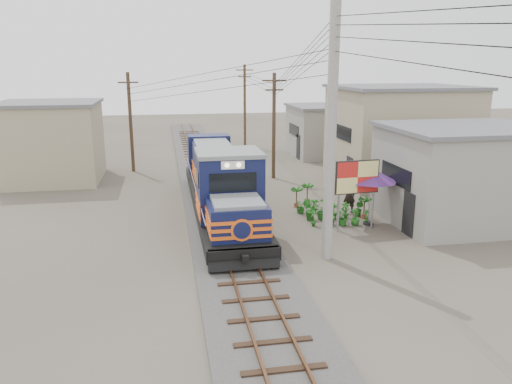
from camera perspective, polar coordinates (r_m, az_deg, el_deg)
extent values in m
plane|color=#473F35|center=(20.06, -2.04, -7.69)|extent=(120.00, 120.00, 0.00)
cube|color=#595651|center=(29.48, -4.90, -0.30)|extent=(3.60, 70.00, 0.16)
cube|color=#51331E|center=(29.39, -5.94, -0.01)|extent=(0.08, 70.00, 0.12)
cube|color=#51331E|center=(29.49, -3.87, 0.09)|extent=(0.08, 70.00, 0.12)
cube|color=black|center=(25.55, -4.06, -1.04)|extent=(2.78, 15.33, 0.53)
cube|color=black|center=(21.10, -2.57, -5.21)|extent=(2.11, 3.07, 0.62)
cube|color=black|center=(30.24, -5.08, 0.83)|extent=(2.11, 3.07, 0.62)
cube|color=#10153B|center=(19.67, -2.15, -3.30)|extent=(2.28, 2.30, 1.44)
cube|color=#10153B|center=(21.75, -3.08, 0.52)|extent=(2.72, 2.49, 2.97)
cube|color=slate|center=(21.43, -3.14, 4.51)|extent=(2.78, 2.62, 0.17)
cube|color=black|center=(20.41, -2.65, 1.12)|extent=(1.95, 0.06, 0.77)
cube|color=white|center=(20.25, -2.67, 3.10)|extent=(0.96, 0.06, 0.34)
cube|color=#10153B|center=(27.59, -4.67, 2.67)|extent=(2.17, 9.39, 2.20)
cube|color=slate|center=(27.38, -4.72, 5.03)|extent=(1.95, 9.39, 0.17)
cube|color=#F05C16|center=(25.42, -4.08, 0.11)|extent=(2.82, 15.33, 0.13)
cube|color=#F05C16|center=(25.35, -4.09, 0.74)|extent=(2.82, 15.33, 0.13)
cube|color=#F05C16|center=(25.28, -4.11, 1.37)|extent=(2.82, 15.33, 0.13)
cylinder|color=#9E9B93|center=(19.09, 8.57, 6.59)|extent=(0.40, 0.40, 10.00)
cylinder|color=#4C3826|center=(33.42, 2.05, 7.47)|extent=(0.24, 0.24, 7.00)
cube|color=#4C3826|center=(33.19, 2.10, 12.62)|extent=(1.60, 0.10, 0.10)
cube|color=#4C3826|center=(33.21, 2.09, 11.58)|extent=(1.20, 0.10, 0.10)
cylinder|color=#4C3826|center=(47.14, -1.29, 9.82)|extent=(0.24, 0.24, 7.50)
cube|color=#4C3826|center=(46.99, -1.32, 13.77)|extent=(1.60, 0.10, 0.10)
cube|color=#4C3826|center=(47.00, -1.31, 13.04)|extent=(1.20, 0.10, 0.10)
cylinder|color=#4C3826|center=(36.69, -14.13, 7.67)|extent=(0.24, 0.24, 7.00)
cube|color=#4C3826|center=(36.48, -14.43, 12.35)|extent=(1.60, 0.10, 0.10)
cube|color=#4C3826|center=(36.50, -14.37, 11.41)|extent=(1.20, 0.10, 0.10)
cube|color=gray|center=(26.20, 22.59, 1.64)|extent=(7.00, 6.00, 4.50)
cube|color=slate|center=(25.82, 23.10, 6.73)|extent=(7.35, 6.30, 0.20)
cube|color=black|center=(24.42, 15.68, 1.89)|extent=(0.05, 3.00, 0.90)
cube|color=gray|center=(34.27, 16.05, 6.25)|extent=(8.00, 7.00, 6.00)
cube|color=slate|center=(33.99, 16.42, 11.42)|extent=(8.40, 7.35, 0.20)
cube|color=black|center=(32.65, 9.70, 6.75)|extent=(0.05, 3.50, 0.90)
cube|color=gray|center=(43.00, 8.26, 6.88)|extent=(6.00, 6.00, 4.00)
cube|color=slate|center=(42.78, 8.36, 9.67)|extent=(6.30, 6.30, 0.20)
cube|color=black|center=(42.11, 4.34, 7.10)|extent=(0.05, 3.00, 0.90)
cube|color=gray|center=(35.53, -22.32, 5.19)|extent=(6.00, 6.00, 5.00)
cube|color=slate|center=(35.25, -22.72, 9.36)|extent=(6.30, 6.30, 0.20)
cube|color=black|center=(36.24, -27.04, 5.25)|extent=(0.05, 3.00, 0.90)
cylinder|color=#99999E|center=(23.27, 9.40, -1.57)|extent=(0.10, 0.10, 2.43)
cylinder|color=#99999E|center=(24.04, 13.20, -1.25)|extent=(0.10, 0.10, 2.43)
cube|color=black|center=(23.32, 11.49, 1.69)|extent=(2.14, 0.30, 1.55)
cube|color=red|center=(23.30, 11.52, 1.68)|extent=(2.04, 0.25, 1.46)
cylinder|color=black|center=(24.83, 12.69, -3.51)|extent=(0.50, 0.50, 0.10)
cylinder|color=#99999E|center=(24.49, 12.85, -0.81)|extent=(0.05, 0.05, 2.52)
cone|color=#4B246C|center=(24.21, 13.01, 1.94)|extent=(2.84, 2.84, 0.63)
imported|color=black|center=(26.31, 10.60, -0.38)|extent=(0.71, 0.50, 1.87)
imported|color=#21611B|center=(24.05, 6.59, -3.04)|extent=(0.35, 0.44, 0.74)
imported|color=#21611B|center=(24.26, 8.48, -2.74)|extent=(0.55, 0.46, 0.91)
imported|color=#21611B|center=(24.36, 9.78, -2.88)|extent=(0.82, 0.87, 0.78)
imported|color=#21611B|center=(24.50, 11.28, -2.83)|extent=(0.56, 0.56, 0.79)
imported|color=#21611B|center=(24.81, 12.54, -2.74)|extent=(0.33, 0.43, 0.74)
imported|color=#21611B|center=(24.83, 6.07, -2.03)|extent=(0.69, 0.60, 1.09)
imported|color=#21611B|center=(25.04, 7.50, -2.11)|extent=(1.04, 0.96, 0.95)
imported|color=#21611B|center=(25.31, 8.78, -2.18)|extent=(0.57, 0.57, 0.78)
imported|color=#21611B|center=(25.57, 10.18, -2.02)|extent=(0.51, 0.43, 0.82)
imported|color=#21611B|center=(25.91, 11.69, -1.86)|extent=(0.57, 0.58, 0.83)
imported|color=#21611B|center=(25.99, 5.17, -1.69)|extent=(0.69, 0.76, 0.72)
imported|color=#21611B|center=(26.17, 6.57, -1.63)|extent=(0.50, 0.50, 0.70)
imported|color=#21611B|center=(26.43, 7.89, -1.59)|extent=(0.38, 0.40, 0.63)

